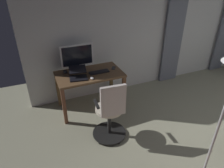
# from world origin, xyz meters

# --- Properties ---
(back_room_partition) EXTENTS (5.66, 0.10, 2.66)m
(back_room_partition) POSITION_xyz_m (0.00, -2.62, 1.33)
(back_room_partition) COLOR silver
(back_room_partition) RESTS_ON ground
(curtain_right_panel) EXTENTS (0.49, 0.06, 2.26)m
(curtain_right_panel) POSITION_xyz_m (-0.46, -2.51, 1.13)
(curtain_right_panel) COLOR slate
(curtain_right_panel) RESTS_ON ground
(desk) EXTENTS (1.23, 0.70, 0.76)m
(desk) POSITION_xyz_m (1.71, -2.12, 0.65)
(desk) COLOR brown
(desk) RESTS_ON ground
(office_chair) EXTENTS (0.56, 0.56, 1.06)m
(office_chair) POSITION_xyz_m (1.68, -1.16, 0.49)
(office_chair) COLOR black
(office_chair) RESTS_ON ground
(computer_monitor) EXTENTS (0.61, 0.18, 0.50)m
(computer_monitor) POSITION_xyz_m (1.85, -2.35, 1.04)
(computer_monitor) COLOR white
(computer_monitor) RESTS_ON desk
(computer_keyboard) EXTENTS (0.38, 0.12, 0.02)m
(computer_keyboard) POSITION_xyz_m (1.53, -2.08, 0.77)
(computer_keyboard) COLOR black
(computer_keyboard) RESTS_ON desk
(laptop) EXTENTS (0.36, 0.39, 0.17)m
(laptop) POSITION_xyz_m (1.94, -2.03, 0.81)
(laptop) COLOR black
(laptop) RESTS_ON desk
(computer_mouse) EXTENTS (0.06, 0.10, 0.04)m
(computer_mouse) POSITION_xyz_m (1.73, -1.88, 0.78)
(computer_mouse) COLOR white
(computer_mouse) RESTS_ON desk
(cell_phone_by_monitor) EXTENTS (0.14, 0.16, 0.01)m
(cell_phone_by_monitor) POSITION_xyz_m (1.20, -2.15, 0.76)
(cell_phone_by_monitor) COLOR #333338
(cell_phone_by_monitor) RESTS_ON desk
(cell_phone_face_up) EXTENTS (0.08, 0.15, 0.01)m
(cell_phone_face_up) POSITION_xyz_m (2.11, -2.35, 0.76)
(cell_phone_face_up) COLOR #232328
(cell_phone_face_up) RESTS_ON desk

